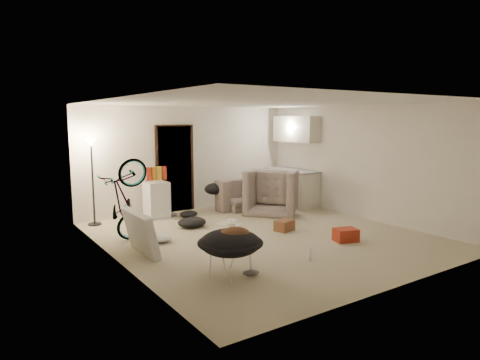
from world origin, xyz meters
TOP-DOWN VIEW (x-y plane):
  - floor at (0.00, 0.00)m, footprint 5.50×6.00m
  - ceiling at (0.00, 0.00)m, footprint 5.50×6.00m
  - wall_back at (0.00, 3.01)m, footprint 5.50×0.02m
  - wall_front at (0.00, -3.01)m, footprint 5.50×0.02m
  - wall_left at (-2.76, 0.00)m, footprint 0.02×6.00m
  - wall_right at (2.76, 0.00)m, footprint 0.02×6.00m
  - doorway at (-0.40, 2.97)m, footprint 0.85×0.10m
  - door_trim at (-0.40, 2.94)m, footprint 0.97×0.04m
  - floor_lamp at (-2.40, 2.65)m, footprint 0.28×0.28m
  - kitchen_counter at (2.43, 2.00)m, footprint 0.60×1.50m
  - counter_top at (2.43, 2.00)m, footprint 0.64×1.54m
  - kitchen_uppers at (2.56, 2.00)m, footprint 0.38×1.40m
  - sofa at (1.37, 2.45)m, footprint 1.95×0.78m
  - armchair at (1.56, 1.57)m, footprint 1.54×1.57m
  - bicycle at (-2.30, 1.04)m, footprint 1.55×0.70m
  - book_asset at (-0.26, -1.61)m, footprint 0.27×0.24m
  - mini_fridge at (-1.05, 2.55)m, footprint 0.48×0.48m
  - snack_box_0 at (-1.22, 2.55)m, footprint 0.11×0.08m
  - snack_box_1 at (-1.10, 2.55)m, footprint 0.11×0.08m
  - snack_box_2 at (-0.98, 2.55)m, footprint 0.10×0.08m
  - snack_box_3 at (-0.86, 2.55)m, footprint 0.10×0.07m
  - saucer_chair at (-1.62, -1.42)m, footprint 0.93×0.93m
  - hoodie at (-1.57, -1.45)m, footprint 0.49×0.41m
  - sofa_drape at (0.42, 2.45)m, footprint 0.63×0.55m
  - tv_box at (-2.30, 0.25)m, footprint 0.28×1.06m
  - drink_case_a at (0.60, 0.07)m, footprint 0.43×0.35m
  - drink_case_b at (1.04, -1.13)m, footprint 0.47×0.40m
  - juicer at (-0.27, 0.67)m, footprint 0.15×0.15m
  - newspaper at (0.02, 1.17)m, footprint 0.58×0.61m
  - book_blue at (-0.64, -0.45)m, footprint 0.38×0.41m
  - book_white at (0.18, 1.31)m, footprint 0.23×0.29m
  - shoe_0 at (0.61, 2.53)m, footprint 0.28×0.19m
  - shoe_1 at (-0.73, 2.48)m, footprint 0.31×0.26m
  - shoe_3 at (-1.38, -1.59)m, footprint 0.26×0.19m
  - shoe_4 at (1.30, -0.79)m, footprint 0.26×0.26m
  - clothes_lump_a at (-0.79, 1.36)m, footprint 0.66×0.58m
  - clothes_lump_b at (-0.42, 2.23)m, footprint 0.54×0.51m
  - clothes_lump_c at (-1.78, 0.71)m, footprint 0.57×0.55m

SIDE VIEW (x-z plane):
  - floor at x=0.00m, z-range -0.02..0.00m
  - newspaper at x=0.02m, z-range 0.00..0.01m
  - book_asset at x=-0.26m, z-range 0.00..0.02m
  - book_white at x=0.18m, z-range 0.00..0.02m
  - book_blue at x=-0.64m, z-range 0.00..0.03m
  - shoe_3 at x=-1.38m, z-range 0.00..0.09m
  - shoe_0 at x=0.61m, z-range 0.00..0.09m
  - shoe_4 at x=1.30m, z-range 0.00..0.10m
  - shoe_1 at x=-0.73m, z-range 0.00..0.11m
  - clothes_lump_b at x=-0.42m, z-range 0.00..0.13m
  - clothes_lump_c at x=-1.78m, z-range 0.00..0.14m
  - juicer at x=-0.27m, z-range -0.02..0.20m
  - clothes_lump_a at x=-0.79m, z-range 0.00..0.20m
  - drink_case_a at x=0.60m, z-range 0.00..0.21m
  - drink_case_b at x=1.04m, z-range 0.00..0.23m
  - sofa at x=1.37m, z-range 0.00..0.57m
  - tv_box at x=-2.30m, z-range -0.01..0.71m
  - armchair at x=1.56m, z-range 0.00..0.77m
  - saucer_chair at x=-1.62m, z-range 0.06..0.72m
  - bicycle at x=-2.30m, z-range -0.04..0.85m
  - mini_fridge at x=-1.05m, z-range 0.00..0.81m
  - kitchen_counter at x=2.43m, z-range 0.00..0.88m
  - sofa_drape at x=0.42m, z-range 0.40..0.68m
  - hoodie at x=-1.57m, z-range 0.48..0.70m
  - counter_top at x=2.43m, z-range 0.88..0.92m
  - snack_box_0 at x=-1.22m, z-range 0.85..1.15m
  - snack_box_1 at x=-1.10m, z-range 0.85..1.15m
  - snack_box_2 at x=-0.98m, z-range 0.85..1.15m
  - snack_box_3 at x=-0.86m, z-range 0.85..1.15m
  - doorway at x=-0.40m, z-range 0.00..2.04m
  - door_trim at x=-0.40m, z-range -0.03..2.07m
  - wall_back at x=0.00m, z-range 0.00..2.50m
  - wall_front at x=0.00m, z-range 0.00..2.50m
  - wall_left at x=-2.76m, z-range 0.00..2.50m
  - wall_right at x=2.76m, z-range 0.00..2.50m
  - floor_lamp at x=-2.40m, z-range 0.40..2.21m
  - kitchen_uppers at x=2.56m, z-range 1.62..2.27m
  - ceiling at x=0.00m, z-range 2.50..2.52m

